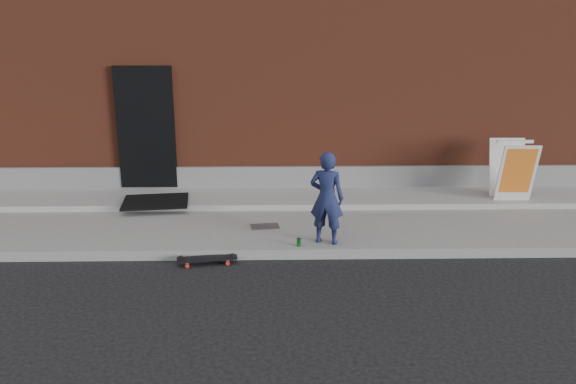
{
  "coord_description": "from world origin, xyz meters",
  "views": [
    {
      "loc": [
        -0.18,
        -7.37,
        3.12
      ],
      "look_at": [
        -0.02,
        0.8,
        0.77
      ],
      "focal_mm": 35.0,
      "sensor_mm": 36.0,
      "label": 1
    }
  ],
  "objects_px": {
    "child": "(327,198)",
    "soda_can": "(299,242)",
    "pizza_sign": "(513,170)",
    "skateboard": "(207,259)"
  },
  "relations": [
    {
      "from": "child",
      "to": "soda_can",
      "type": "height_order",
      "value": "child"
    },
    {
      "from": "child",
      "to": "pizza_sign",
      "type": "distance_m",
      "value": 3.88
    },
    {
      "from": "child",
      "to": "soda_can",
      "type": "distance_m",
      "value": 0.75
    },
    {
      "from": "pizza_sign",
      "to": "soda_can",
      "type": "height_order",
      "value": "pizza_sign"
    },
    {
      "from": "soda_can",
      "to": "pizza_sign",
      "type": "bearing_deg",
      "value": 27.16
    },
    {
      "from": "skateboard",
      "to": "pizza_sign",
      "type": "distance_m",
      "value": 5.62
    },
    {
      "from": "child",
      "to": "pizza_sign",
      "type": "bearing_deg",
      "value": -135.09
    },
    {
      "from": "child",
      "to": "pizza_sign",
      "type": "xyz_separation_m",
      "value": [
        3.43,
        1.82,
        -0.05
      ]
    },
    {
      "from": "pizza_sign",
      "to": "soda_can",
      "type": "relative_size",
      "value": 8.91
    },
    {
      "from": "child",
      "to": "soda_can",
      "type": "xyz_separation_m",
      "value": [
        -0.4,
        -0.15,
        -0.62
      ]
    }
  ]
}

